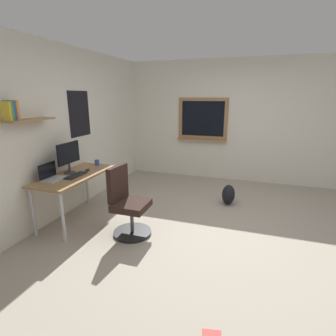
% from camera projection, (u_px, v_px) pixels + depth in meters
% --- Properties ---
extents(ground_plane, '(5.20, 5.20, 0.00)m').
position_uv_depth(ground_plane, '(217.00, 228.00, 3.79)').
color(ground_plane, '#9E9384').
rests_on(ground_plane, ground).
extents(wall_back, '(5.00, 0.30, 2.60)m').
position_uv_depth(wall_back, '(66.00, 131.00, 4.19)').
color(wall_back, silver).
rests_on(wall_back, ground).
extents(wall_right, '(0.22, 5.00, 2.60)m').
position_uv_depth(wall_right, '(235.00, 122.00, 5.69)').
color(wall_right, silver).
rests_on(wall_right, ground).
extents(desk, '(1.32, 0.60, 0.72)m').
position_uv_depth(desk, '(75.00, 179.00, 3.90)').
color(desk, '#997047').
rests_on(desk, ground).
extents(office_chair, '(0.52, 0.52, 0.95)m').
position_uv_depth(office_chair, '(127.00, 206.00, 3.55)').
color(office_chair, black).
rests_on(office_chair, ground).
extents(laptop, '(0.31, 0.21, 0.23)m').
position_uv_depth(laptop, '(51.00, 176.00, 3.63)').
color(laptop, '#ADAFB5').
rests_on(laptop, desk).
extents(monitor_primary, '(0.46, 0.17, 0.46)m').
position_uv_depth(monitor_primary, '(69.00, 156.00, 3.86)').
color(monitor_primary, '#38383D').
rests_on(monitor_primary, desk).
extents(keyboard, '(0.37, 0.13, 0.02)m').
position_uv_depth(keyboard, '(76.00, 175.00, 3.79)').
color(keyboard, black).
rests_on(keyboard, desk).
extents(computer_mouse, '(0.10, 0.06, 0.03)m').
position_uv_depth(computer_mouse, '(87.00, 170.00, 4.04)').
color(computer_mouse, '#262628').
rests_on(computer_mouse, desk).
extents(coffee_mug, '(0.08, 0.08, 0.09)m').
position_uv_depth(coffee_mug, '(97.00, 163.00, 4.37)').
color(coffee_mug, '#334CA5').
rests_on(coffee_mug, desk).
extents(backpack, '(0.32, 0.22, 0.34)m').
position_uv_depth(backpack, '(228.00, 194.00, 4.60)').
color(backpack, black).
rests_on(backpack, ground).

